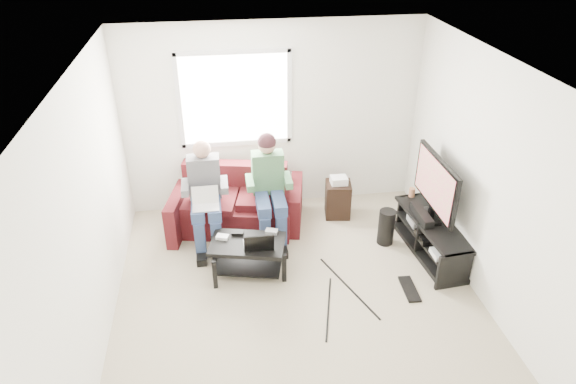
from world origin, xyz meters
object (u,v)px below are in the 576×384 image
(tv_stand, at_px, (431,239))
(tv, at_px, (436,185))
(subwoofer, at_px, (386,227))
(sofa, at_px, (238,206))
(coffee_table, at_px, (248,250))
(end_table, at_px, (338,198))

(tv_stand, bearing_deg, tv, 91.47)
(tv, xyz_separation_m, subwoofer, (-0.48, 0.19, -0.68))
(sofa, bearing_deg, tv_stand, -22.88)
(coffee_table, height_order, end_table, end_table)
(sofa, xyz_separation_m, coffee_table, (0.05, -1.03, 0.01))
(coffee_table, bearing_deg, tv_stand, 1.19)
(tv_stand, relative_size, tv, 1.28)
(subwoofer, relative_size, end_table, 0.79)
(sofa, xyz_separation_m, tv, (2.33, -0.88, 0.61))
(coffee_table, bearing_deg, subwoofer, 10.65)
(sofa, height_order, end_table, sofa)
(tv_stand, height_order, tv, tv)
(sofa, bearing_deg, subwoofer, -20.56)
(sofa, bearing_deg, end_table, 2.24)
(coffee_table, distance_m, end_table, 1.72)
(sofa, relative_size, end_table, 3.14)
(coffee_table, xyz_separation_m, subwoofer, (1.80, 0.34, -0.08))
(sofa, bearing_deg, tv, -20.78)
(tv, bearing_deg, subwoofer, 158.38)
(subwoofer, bearing_deg, end_table, 121.45)
(tv_stand, bearing_deg, sofa, 157.12)
(tv, bearing_deg, sofa, 159.22)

